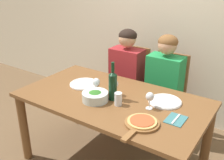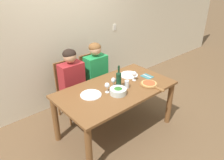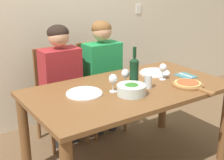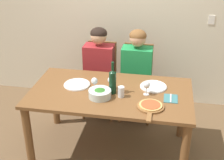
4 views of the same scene
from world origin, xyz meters
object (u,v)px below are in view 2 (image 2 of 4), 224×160
object	(u,v)px
wine_glass_left	(107,86)
wine_glass_centre	(113,81)
chair_left	(70,88)
chair_right	(93,80)
person_man	(97,70)
fork_on_napkin	(147,76)
broccoli_bowl	(118,91)
wine_glass_right	(134,74)
wine_bottle	(119,80)
water_tumbler	(127,84)
person_woman	(72,79)
dinner_plate_right	(129,75)
pizza_on_board	(149,84)
dinner_plate_left	(91,95)

from	to	relation	value
wine_glass_left	wine_glass_centre	size ratio (longest dim) A/B	1.00
chair_left	chair_right	bearing A→B (deg)	0.00
chair_left	person_man	world-z (taller)	person_man
chair_right	chair_left	bearing A→B (deg)	180.00
fork_on_napkin	broccoli_bowl	bearing A→B (deg)	-172.55
wine_glass_right	chair_right	bearing A→B (deg)	102.08
wine_glass_left	wine_bottle	bearing A→B (deg)	-5.52
water_tumbler	fork_on_napkin	size ratio (longest dim) A/B	0.64
fork_on_napkin	wine_glass_centre	bearing A→B (deg)	171.45
fork_on_napkin	person_man	bearing A→B (deg)	119.39
chair_right	person_woman	distance (m)	0.55
chair_left	fork_on_napkin	world-z (taller)	chair_left
wine_bottle	broccoli_bowl	size ratio (longest dim) A/B	1.51
chair_left	wine_bottle	size ratio (longest dim) A/B	2.77
dinner_plate_right	pizza_on_board	bearing A→B (deg)	-90.35
pizza_on_board	dinner_plate_right	bearing A→B (deg)	89.65
chair_left	pizza_on_board	distance (m)	1.34
chair_left	wine_glass_left	world-z (taller)	chair_left
chair_left	pizza_on_board	size ratio (longest dim) A/B	2.40
broccoli_bowl	dinner_plate_right	size ratio (longest dim) A/B	0.80
wine_bottle	dinner_plate_left	bearing A→B (deg)	166.15
chair_right	person_woman	size ratio (longest dim) A/B	0.80
pizza_on_board	wine_glass_left	world-z (taller)	wine_glass_left
dinner_plate_right	wine_glass_left	world-z (taller)	wine_glass_left
broccoli_bowl	wine_glass_right	xyz separation A→B (m)	(0.46, 0.14, 0.06)
chair_left	water_tumbler	bearing A→B (deg)	-66.03
wine_bottle	fork_on_napkin	distance (m)	0.62
wine_glass_centre	broccoli_bowl	bearing A→B (deg)	-112.96
person_woman	person_man	bearing A→B (deg)	0.00
wine_glass_left	wine_glass_centre	world-z (taller)	same
person_man	fork_on_napkin	xyz separation A→B (m)	(0.43, -0.77, 0.03)
person_woman	pizza_on_board	xyz separation A→B (m)	(0.73, -0.98, 0.04)
broccoli_bowl	wine_glass_left	xyz separation A→B (m)	(-0.09, 0.13, 0.06)
chair_left	wine_bottle	xyz separation A→B (m)	(0.31, -0.87, 0.39)
person_man	wine_glass_right	xyz separation A→B (m)	(0.18, -0.72, 0.13)
person_woman	wine_glass_centre	bearing A→B (deg)	-67.26
person_man	broccoli_bowl	distance (m)	0.91
person_man	wine_bottle	bearing A→B (deg)	-102.96
person_woman	dinner_plate_right	distance (m)	0.91
chair_right	wine_bottle	xyz separation A→B (m)	(-0.17, -0.87, 0.39)
dinner_plate_right	fork_on_napkin	xyz separation A→B (m)	(0.19, -0.22, -0.01)
chair_left	wine_bottle	distance (m)	1.00
broccoli_bowl	wine_glass_centre	size ratio (longest dim) A/B	1.55
wine_glass_centre	person_man	bearing A→B (deg)	73.10
wine_bottle	wine_glass_left	world-z (taller)	wine_bottle
broccoli_bowl	dinner_plate_left	bearing A→B (deg)	144.76
chair_left	pizza_on_board	world-z (taller)	chair_left
person_man	water_tumbler	distance (m)	0.82
wine_glass_left	water_tumbler	world-z (taller)	wine_glass_left
dinner_plate_left	broccoli_bowl	bearing A→B (deg)	-35.24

